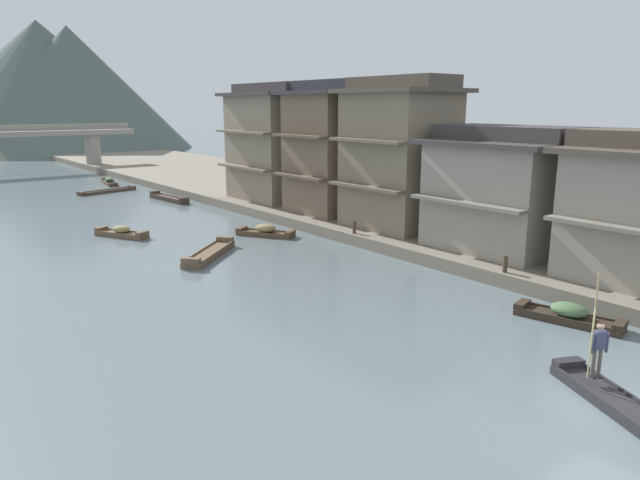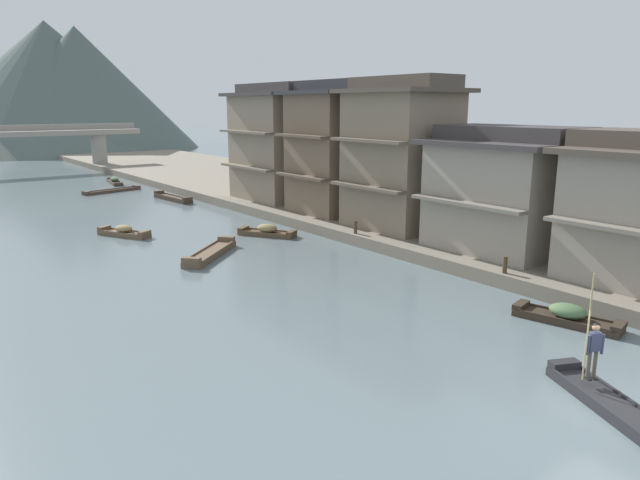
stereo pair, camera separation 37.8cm
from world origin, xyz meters
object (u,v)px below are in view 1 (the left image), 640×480
object	(u,v)px
boatman_person	(598,343)
house_waterfront_second	(506,189)
boat_moored_nearest	(107,191)
house_waterfront_far	(275,143)
boat_moored_far	(265,232)
boat_upstream_distant	(122,233)
mooring_post_dock_mid	(354,227)
boat_moored_third	(210,254)
stone_bridge	(27,142)
boat_midriver_drifting	(109,182)
boat_midriver_upstream	(169,199)
house_waterfront_narrow	(338,148)
house_waterfront_tall	(399,154)
boat_moored_second	(569,315)
mooring_post_dock_near	(505,264)
boat_foreground_poled	(621,406)

from	to	relation	value
boatman_person	house_waterfront_second	bearing A→B (deg)	44.71
boat_moored_nearest	house_waterfront_far	bearing A→B (deg)	-62.72
boat_moored_far	boat_upstream_distant	size ratio (longest dim) A/B	1.00
boatman_person	house_waterfront_far	size ratio (longest dim) A/B	0.35
mooring_post_dock_mid	boat_moored_third	bearing A→B (deg)	161.94
stone_bridge	mooring_post_dock_mid	bearing A→B (deg)	-82.57
boat_midriver_drifting	house_waterfront_far	distance (m)	22.94
boat_midriver_upstream	house_waterfront_far	bearing A→B (deg)	-54.55
boat_midriver_drifting	house_waterfront_narrow	world-z (taller)	house_waterfront_narrow
boat_moored_nearest	boat_moored_far	world-z (taller)	boat_moored_far
boat_upstream_distant	house_waterfront_tall	size ratio (longest dim) A/B	0.41
boat_moored_third	house_waterfront_far	bearing A→B (deg)	43.65
house_waterfront_tall	stone_bridge	world-z (taller)	house_waterfront_tall
boat_upstream_distant	stone_bridge	size ratio (longest dim) A/B	0.14
mooring_post_dock_mid	stone_bridge	distance (m)	50.90
house_waterfront_tall	boat_moored_nearest	bearing A→B (deg)	105.11
house_waterfront_narrow	stone_bridge	distance (m)	45.37
boat_moored_second	boat_upstream_distant	xyz separation A→B (m)	(-8.03, 24.10, -0.02)
boat_moored_nearest	boat_midriver_drifting	world-z (taller)	boat_midriver_drifting
house_waterfront_tall	house_waterfront_narrow	world-z (taller)	same
boat_moored_third	house_waterfront_far	distance (m)	16.44
mooring_post_dock_mid	stone_bridge	bearing A→B (deg)	97.43
boat_midriver_drifting	mooring_post_dock_near	world-z (taller)	mooring_post_dock_near
boat_foreground_poled	boat_moored_far	bearing A→B (deg)	80.50
mooring_post_dock_near	mooring_post_dock_mid	size ratio (longest dim) A/B	1.02
boat_moored_nearest	mooring_post_dock_near	world-z (taller)	mooring_post_dock_near
house_waterfront_second	house_waterfront_narrow	world-z (taller)	house_waterfront_narrow
boat_midriver_drifting	mooring_post_dock_near	size ratio (longest dim) A/B	6.84
boatman_person	stone_bridge	size ratio (longest dim) A/B	0.12
house_waterfront_narrow	boat_moored_far	bearing A→B (deg)	-168.96
house_waterfront_tall	boat_upstream_distant	bearing A→B (deg)	142.26
boat_moored_nearest	boat_moored_second	distance (m)	43.14
boat_moored_second	boat_midriver_drifting	xyz separation A→B (m)	(-0.56, 49.05, -0.06)
boat_foreground_poled	boat_moored_second	xyz separation A→B (m)	(4.89, 4.17, 0.12)
mooring_post_dock_near	boatman_person	bearing A→B (deg)	-130.96
house_waterfront_tall	mooring_post_dock_near	world-z (taller)	house_waterfront_tall
boat_moored_far	house_waterfront_far	size ratio (longest dim) A/B	0.41
boat_moored_far	mooring_post_dock_near	bearing A→B (deg)	-79.27
boat_moored_nearest	house_waterfront_tall	xyz separation A→B (m)	(7.87, -29.16, 4.84)
boat_moored_third	mooring_post_dock_near	world-z (taller)	mooring_post_dock_near
boatman_person	boat_upstream_distant	world-z (taller)	boatman_person
boat_midriver_drifting	mooring_post_dock_near	xyz separation A→B (m)	(2.37, -45.04, 0.81)
boat_moored_second	boat_foreground_poled	bearing A→B (deg)	-139.55
boat_midriver_drifting	house_waterfront_narrow	bearing A→B (deg)	-77.68
boat_moored_third	mooring_post_dock_mid	xyz separation A→B (m)	(7.84, -2.56, 0.84)
boat_moored_nearest	boat_moored_third	world-z (taller)	boat_moored_third
house_waterfront_second	house_waterfront_tall	bearing A→B (deg)	94.82
house_waterfront_second	house_waterfront_tall	size ratio (longest dim) A/B	0.82
house_waterfront_narrow	house_waterfront_far	distance (m)	7.15
boat_moored_far	stone_bridge	size ratio (longest dim) A/B	0.14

